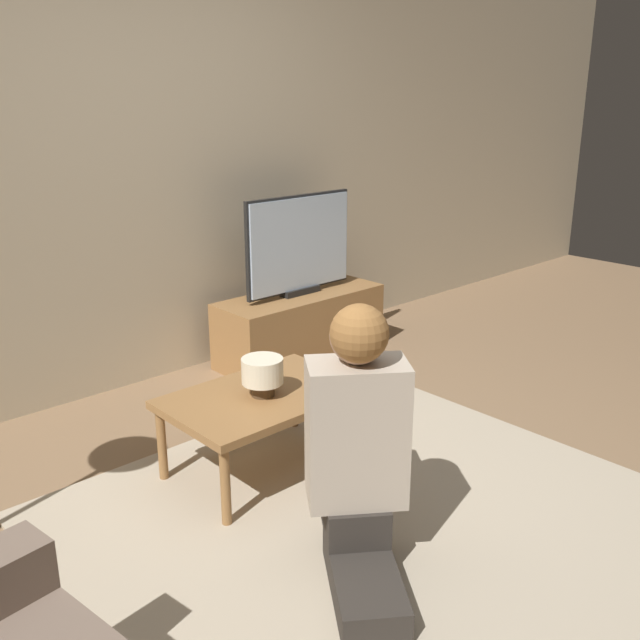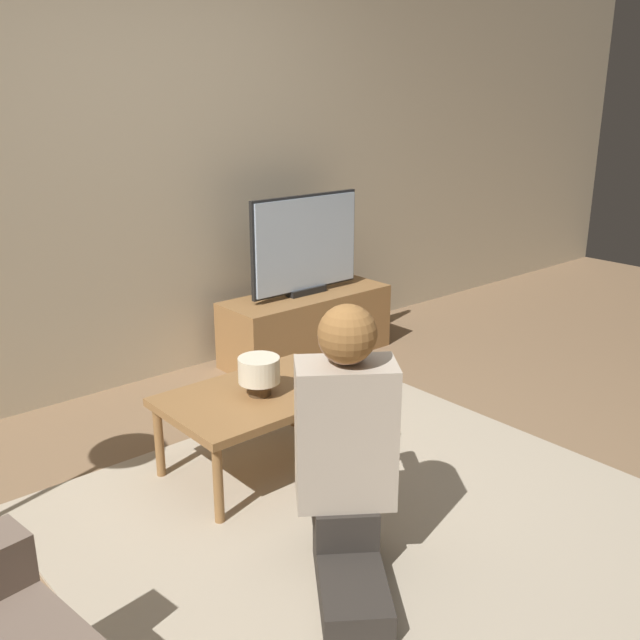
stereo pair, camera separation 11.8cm
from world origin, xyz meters
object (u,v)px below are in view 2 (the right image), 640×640
Objects in this scene: table_lamp at (259,372)px; person_kneeling at (346,445)px; tv at (306,245)px; coffee_table at (260,401)px.

person_kneeling is at bearing -102.83° from table_lamp.
table_lamp is (-1.09, -1.01, -0.25)m from tv.
tv is 0.83× the size of person_kneeling.
tv is at bearing -89.95° from person_kneeling.
coffee_table is at bearing -67.56° from person_kneeling.
table_lamp is (-0.01, -0.02, 0.14)m from coffee_table.
tv reaches higher than coffee_table.
tv is at bearing 42.64° from table_lamp.
person_kneeling reaches higher than coffee_table.
person_kneeling is (-1.26, -1.74, -0.24)m from tv.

